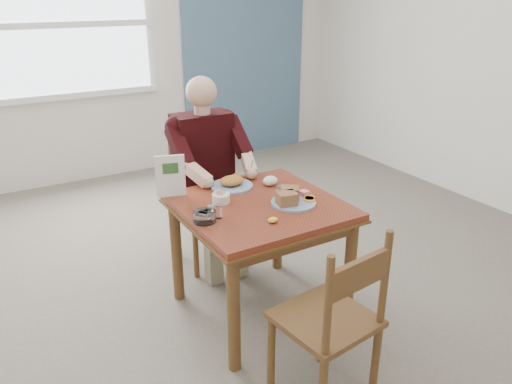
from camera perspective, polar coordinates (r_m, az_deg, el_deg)
floor at (r=3.31m, az=0.38°, el=-13.27°), size 6.00×6.00×0.00m
wall_back at (r=5.51m, az=-16.54°, el=15.93°), size 5.50×0.00×5.50m
accent_panel at (r=6.10m, az=-1.21°, el=17.31°), size 1.60×0.02×2.80m
lemon_wedge at (r=2.69m, az=1.95°, el=-3.22°), size 0.07×0.06×0.03m
napkin at (r=3.19m, az=1.63°, el=1.30°), size 0.12×0.11×0.06m
metal_dish at (r=3.17m, az=3.07°, el=0.59°), size 0.08×0.08×0.01m
window at (r=5.38m, az=-20.98°, el=17.42°), size 1.72×0.04×1.42m
table at (r=2.98m, az=0.41°, el=-3.24°), size 0.92×0.92×0.75m
chair_far at (r=3.70m, az=-5.99°, el=-0.89°), size 0.42×0.42×0.95m
chair_near at (r=2.43m, az=8.72°, el=-14.43°), size 0.47×0.47×0.95m
diner at (r=3.50m, az=-5.58°, el=3.62°), size 0.53×0.56×1.39m
near_plate at (r=2.92m, az=4.07°, el=-0.75°), size 0.34×0.34×0.09m
far_plate at (r=3.17m, az=-2.76°, el=1.06°), size 0.35×0.35×0.07m
caddy at (r=2.94m, az=-4.02°, el=-0.70°), size 0.12×0.12×0.08m
shakers at (r=2.73m, az=-4.70°, el=-2.27°), size 0.09×0.04×0.08m
creamer at (r=2.71m, az=-5.91°, el=-2.80°), size 0.14×0.14×0.06m
menu at (r=3.03m, az=-9.75°, el=1.84°), size 0.17×0.07×0.26m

